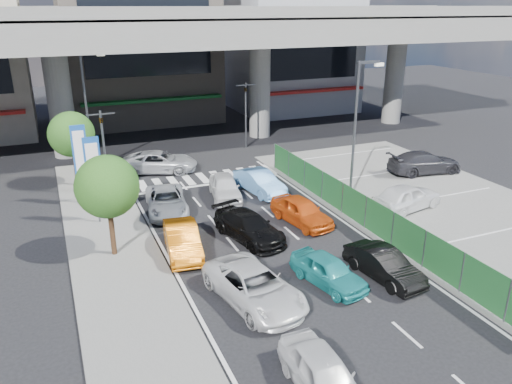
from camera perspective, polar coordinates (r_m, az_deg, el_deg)
name	(u,v)px	position (r m, az deg, el deg)	size (l,w,h in m)	color
ground	(290,266)	(22.37, 3.86, -8.44)	(120.00, 120.00, 0.00)	black
parking_lot	(450,212)	(29.85, 21.33, -2.11)	(12.00, 28.00, 0.06)	slate
sidewalk_left	(115,255)	(24.04, -15.84, -6.90)	(4.00, 30.00, 0.12)	slate
fence_run	(377,220)	(25.30, 13.71, -3.15)	(0.16, 22.00, 1.80)	#1C5426
expressway	(164,34)	(40.45, -10.52, 17.35)	(64.00, 14.00, 10.75)	slate
building_center	(138,42)	(51.26, -13.30, 16.36)	(14.00, 10.90, 15.00)	gray
building_east	(292,53)	(55.52, 4.10, 15.57)	(12.00, 10.90, 12.00)	gray
traffic_light_left	(102,132)	(30.32, -17.15, 6.53)	(1.60, 1.24, 5.20)	#595B60
traffic_light_right	(246,99)	(39.76, -1.20, 10.62)	(1.60, 1.24, 5.20)	#595B60
street_lamp_right	(358,119)	(29.05, 11.58, 8.13)	(1.65, 0.22, 8.00)	#595B60
street_lamp_left	(88,101)	(36.01, -18.62, 9.85)	(1.65, 0.22, 8.00)	#595B60
signboard_near	(94,168)	(26.61, -18.08, 2.57)	(0.80, 0.14, 4.70)	#595B60
signboard_far	(80,154)	(29.47, -19.44, 4.11)	(0.80, 0.14, 4.70)	#595B60
tree_near	(107,187)	(22.74, -16.64, 0.57)	(2.80, 2.80, 4.80)	#382314
tree_far	(71,135)	(32.77, -20.34, 6.18)	(2.80, 2.80, 4.80)	#382314
van_white_back_left	(324,375)	(15.72, 7.73, -20.03)	(1.55, 3.86, 1.31)	white
sedan_white_mid_left	(254,286)	(19.52, -0.18, -10.74)	(2.29, 4.97, 1.38)	silver
taxi_teal_mid	(328,271)	(20.90, 8.26, -8.90)	(1.48, 3.67, 1.25)	teal
hatch_black_mid_right	(384,265)	(21.78, 14.42, -8.05)	(1.35, 3.86, 1.27)	black
taxi_orange_left	(182,240)	(23.34, -8.41, -5.45)	(1.44, 4.13, 1.36)	#CB670C
sedan_black_mid	(249,227)	(24.48, -0.81, -3.99)	(1.83, 4.49, 1.30)	black
taxi_orange_right	(302,211)	(26.30, 5.23, -2.19)	(1.62, 4.03, 1.37)	#D54F11
wagon_silver_front_left	(167,201)	(28.09, -10.19, -1.03)	(2.12, 4.60, 1.28)	silver
sedan_white_front_mid	(225,187)	(29.67, -3.57, 0.57)	(1.63, 4.05, 1.38)	silver
kei_truck_front_right	(260,182)	(30.46, 0.41, 1.14)	(1.46, 4.19, 1.38)	#5E9BD8
crossing_wagon_silver	(159,162)	(34.98, -10.97, 3.40)	(2.37, 5.15, 1.43)	#AAACB1
parked_sedan_white	(406,197)	(28.99, 16.80, -0.54)	(1.78, 4.43, 1.51)	white
parked_sedan_dgrey	(425,162)	(35.83, 18.71, 3.23)	(2.06, 5.08, 1.47)	#2D2D31
traffic_cone	(372,210)	(27.89, 13.11, -1.98)	(0.33, 0.33, 0.64)	#DE540C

